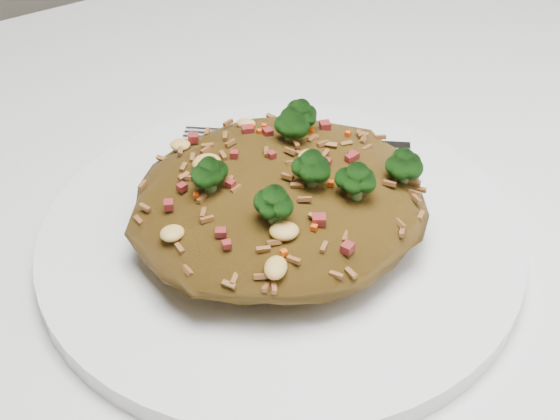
% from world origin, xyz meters
% --- Properties ---
extents(dining_table, '(1.20, 0.80, 0.75)m').
position_xyz_m(dining_table, '(0.00, 0.00, 0.66)').
color(dining_table, silver).
rests_on(dining_table, ground).
extents(plate, '(0.30, 0.30, 0.01)m').
position_xyz_m(plate, '(-0.08, -0.01, 0.76)').
color(plate, white).
rests_on(plate, dining_table).
extents(fried_rice, '(0.18, 0.17, 0.07)m').
position_xyz_m(fried_rice, '(-0.08, -0.01, 0.79)').
color(fried_rice, brown).
rests_on(fried_rice, plate).
extents(fork, '(0.14, 0.11, 0.00)m').
position_xyz_m(fork, '(-0.02, 0.05, 0.77)').
color(fork, silver).
rests_on(fork, plate).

